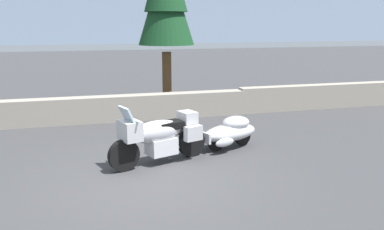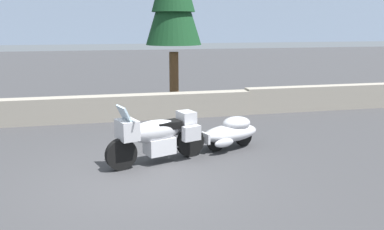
% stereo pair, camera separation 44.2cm
% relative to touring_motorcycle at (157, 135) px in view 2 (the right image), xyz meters
% --- Properties ---
extents(ground_plane, '(80.00, 80.00, 0.00)m').
position_rel_touring_motorcycle_xyz_m(ground_plane, '(-0.43, -0.83, -0.62)').
color(ground_plane, '#38383A').
extents(stone_guard_wall, '(24.00, 0.57, 0.94)m').
position_rel_touring_motorcycle_xyz_m(stone_guard_wall, '(-0.97, 4.19, -0.19)').
color(stone_guard_wall, gray).
rests_on(stone_guard_wall, ground).
extents(distant_ridgeline, '(240.00, 80.00, 16.00)m').
position_rel_touring_motorcycle_xyz_m(distant_ridgeline, '(-0.43, 94.20, 7.38)').
color(distant_ridgeline, '#8C9EB7').
rests_on(distant_ridgeline, ground).
extents(touring_motorcycle, '(2.23, 1.18, 1.33)m').
position_rel_touring_motorcycle_xyz_m(touring_motorcycle, '(0.00, 0.00, 0.00)').
color(touring_motorcycle, black).
rests_on(touring_motorcycle, ground).
extents(car_shaped_trailer, '(2.20, 1.15, 0.76)m').
position_rel_touring_motorcycle_xyz_m(car_shaped_trailer, '(1.86, 0.63, -0.21)').
color(car_shaped_trailer, black).
rests_on(car_shaped_trailer, ground).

